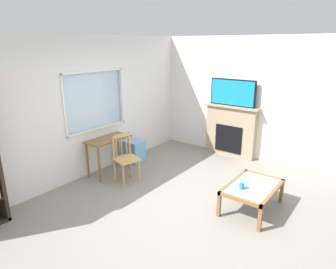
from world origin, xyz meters
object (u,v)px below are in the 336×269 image
Objects in this scene: wooden_chair at (125,158)px; coffee_table at (252,189)px; desk_under_window at (109,145)px; tv at (233,93)px; plastic_drawer_unit at (134,151)px; fireplace at (231,131)px; sippy_cup at (242,186)px.

coffee_table is at bearing -78.72° from wooden_chair.
wooden_chair is (-0.06, -0.52, -0.14)m from desk_under_window.
tv is at bearing -31.92° from desk_under_window.
coffee_table is (-0.37, -2.84, 0.12)m from plastic_drawer_unit.
fireplace is 2.40m from coffee_table.
tv reaches higher than fireplace.
fireplace reaches higher than coffee_table.
wooden_chair is at bearing 101.28° from coffee_table.
desk_under_window is at bearing -176.24° from plastic_drawer_unit.
wooden_chair is 1.03m from plastic_drawer_unit.
tv is (2.36, -1.47, 0.86)m from desk_under_window.
fireplace is at bearing -43.25° from plastic_drawer_unit.
plastic_drawer_unit is at bearing 34.43° from wooden_chair.
fireplace is 1.23× the size of coffee_table.
coffee_table is at bearing -82.03° from desk_under_window.
tv reaches higher than sippy_cup.
wooden_chair is 2.19m from sippy_cup.
desk_under_window reaches higher than coffee_table.
plastic_drawer_unit is 0.45× the size of tv.
plastic_drawer_unit is at bearing 3.76° from desk_under_window.
coffee_table is at bearing -146.32° from fireplace.
plastic_drawer_unit is 5.24× the size of sippy_cup.
wooden_chair is at bearing -145.57° from plastic_drawer_unit.
fireplace is (2.38, -1.47, -0.01)m from desk_under_window.
desk_under_window is 0.87× the size of coffee_table.
plastic_drawer_unit is 2.87m from coffee_table.
plastic_drawer_unit is 0.37× the size of fireplace.
fireplace is 14.06× the size of sippy_cup.
wooden_chair is 2.79m from tv.
fireplace is 1.21× the size of tv.
sippy_cup is at bearing -101.71° from plastic_drawer_unit.
fireplace is at bearing -31.72° from desk_under_window.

